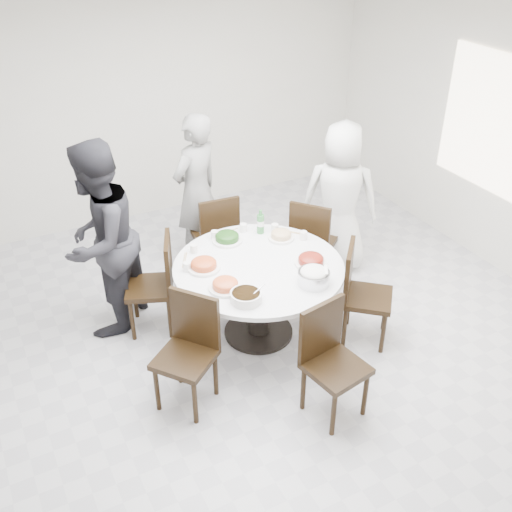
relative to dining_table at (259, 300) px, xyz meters
name	(u,v)px	position (x,y,z in m)	size (l,w,h in m)	color
floor	(253,350)	(-0.16, -0.19, -0.38)	(6.00, 6.00, 0.01)	silver
ceiling	(251,23)	(-0.16, -0.19, 2.42)	(6.00, 6.00, 0.01)	white
wall_back	(135,105)	(-0.16, 2.81, 1.02)	(6.00, 0.01, 2.80)	silver
dining_table	(259,300)	(0.00, 0.00, 0.00)	(1.50, 1.50, 0.75)	white
chair_ne	(314,239)	(0.94, 0.57, 0.10)	(0.42, 0.42, 0.95)	black
chair_n	(214,233)	(0.07, 1.15, 0.10)	(0.42, 0.42, 0.95)	black
chair_nw	(149,285)	(-0.84, 0.54, 0.10)	(0.42, 0.42, 0.95)	black
chair_sw	(185,356)	(-0.91, -0.51, 0.10)	(0.42, 0.42, 0.95)	black
chair_s	(336,366)	(0.07, -1.14, 0.10)	(0.42, 0.42, 0.95)	black
chair_se	(368,295)	(0.83, -0.50, 0.10)	(0.42, 0.42, 0.95)	black
diner_right	(340,198)	(1.30, 0.67, 0.44)	(0.79, 0.52, 1.63)	white
diner_middle	(196,192)	(0.01, 1.44, 0.47)	(0.62, 0.40, 1.69)	black
diner_left	(100,241)	(-1.17, 0.78, 0.54)	(0.89, 0.69, 1.83)	black
dish_greens	(227,238)	(-0.07, 0.50, 0.41)	(0.28, 0.28, 0.07)	white
dish_pale	(281,236)	(0.40, 0.31, 0.41)	(0.24, 0.24, 0.07)	white
dish_orange	(204,265)	(-0.44, 0.17, 0.41)	(0.28, 0.28, 0.08)	white
dish_redbrown	(311,261)	(0.41, -0.19, 0.41)	(0.28, 0.28, 0.07)	white
dish_tofu	(225,286)	(-0.41, -0.19, 0.41)	(0.27, 0.27, 0.07)	white
rice_bowl	(314,278)	(0.28, -0.46, 0.43)	(0.27, 0.27, 0.12)	silver
soup_bowl	(246,297)	(-0.33, -0.41, 0.41)	(0.26, 0.26, 0.08)	white
beverage_bottle	(261,222)	(0.28, 0.50, 0.50)	(0.07, 0.07, 0.24)	#2F7638
tea_cups	(232,230)	(0.04, 0.62, 0.42)	(0.07, 0.07, 0.08)	white
chopsticks	(223,233)	(-0.04, 0.66, 0.38)	(0.24, 0.04, 0.01)	tan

